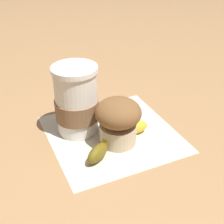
% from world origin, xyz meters
% --- Properties ---
extents(ground_plane, '(3.00, 3.00, 0.00)m').
position_xyz_m(ground_plane, '(0.00, 0.00, 0.00)').
color(ground_plane, '#A87C51').
extents(paper_napkin, '(0.33, 0.33, 0.00)m').
position_xyz_m(paper_napkin, '(0.00, 0.00, 0.00)').
color(paper_napkin, beige).
rests_on(paper_napkin, ground_plane).
extents(coffee_cup, '(0.09, 0.09, 0.15)m').
position_xyz_m(coffee_cup, '(-0.07, 0.03, 0.07)').
color(coffee_cup, white).
rests_on(coffee_cup, paper_napkin).
extents(muffin, '(0.09, 0.09, 0.10)m').
position_xyz_m(muffin, '(0.01, -0.03, 0.06)').
color(muffin, beige).
rests_on(muffin, paper_napkin).
extents(banana, '(0.15, 0.12, 0.03)m').
position_xyz_m(banana, '(0.00, -0.04, 0.02)').
color(banana, gold).
rests_on(banana, paper_napkin).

